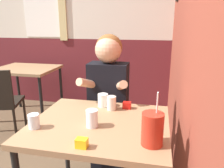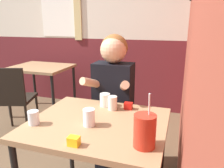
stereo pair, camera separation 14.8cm
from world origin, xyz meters
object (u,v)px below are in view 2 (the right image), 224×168
(background_table, at_px, (41,72))
(cocktail_pitcher, at_px, (145,131))
(person_seated, at_px, (113,100))
(chair_near_window, at_px, (13,96))
(main_table, at_px, (98,132))

(background_table, bearing_deg, cocktail_pitcher, -42.40)
(person_seated, relative_size, cocktail_pitcher, 4.27)
(chair_near_window, xyz_separation_m, cocktail_pitcher, (1.71, -0.94, 0.30))
(main_table, bearing_deg, background_table, 135.37)
(chair_near_window, bearing_deg, background_table, 80.70)
(chair_near_window, distance_m, cocktail_pitcher, 1.98)
(chair_near_window, height_order, person_seated, person_seated)
(main_table, distance_m, chair_near_window, 1.57)
(background_table, height_order, cocktail_pitcher, cocktail_pitcher)
(person_seated, xyz_separation_m, cocktail_pitcher, (0.41, -0.75, 0.14))
(main_table, distance_m, person_seated, 0.55)
(background_table, bearing_deg, person_seated, -32.86)
(person_seated, bearing_deg, main_table, -82.99)
(chair_near_window, bearing_deg, cocktail_pitcher, -46.23)
(background_table, xyz_separation_m, cocktail_pitcher, (1.81, -1.66, 0.17))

